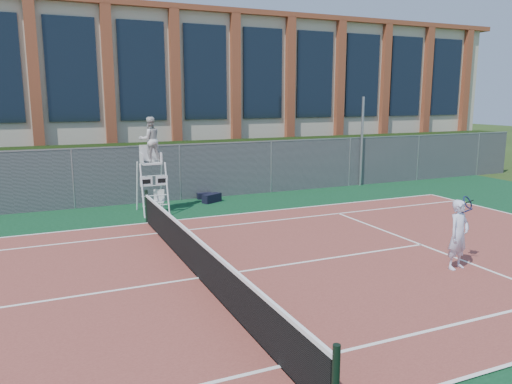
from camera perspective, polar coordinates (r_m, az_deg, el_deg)
name	(u,v)px	position (r m, az deg, el deg)	size (l,w,h in m)	color
ground	(199,279)	(11.49, -6.53, -9.87)	(120.00, 120.00, 0.00)	#233814
apron	(187,266)	(12.39, -7.93, -8.32)	(36.00, 20.00, 0.01)	#0B341A
tennis_court	(199,278)	(11.48, -6.53, -9.77)	(23.77, 10.97, 0.02)	brown
tennis_net	(199,256)	(11.31, -6.59, -7.32)	(0.10, 11.30, 1.10)	black
fence	(129,176)	(19.57, -14.34, 1.79)	(40.00, 0.06, 2.20)	#595E60
hedge	(124,172)	(20.74, -14.90, 2.25)	(40.00, 1.40, 2.20)	black
building	(96,95)	(28.42, -17.80, 10.47)	(45.00, 10.60, 8.22)	#BEB59E
steel_pole	(362,142)	(23.51, 11.99, 5.65)	(0.12, 0.12, 4.08)	#9EA0A5
umpire_chair	(150,142)	(17.78, -12.03, 5.57)	(0.96, 1.47, 3.42)	white
plastic_chair	(159,199)	(18.03, -11.04, -0.82)	(0.48, 0.48, 0.81)	silver
sports_bag_near	(212,198)	(19.50, -5.08, -0.70)	(0.79, 0.32, 0.34)	black
sports_bag_far	(205,196)	(20.23, -5.89, -0.44)	(0.60, 0.26, 0.24)	black
tennis_player	(459,234)	(12.70, 22.15, -4.51)	(0.96, 0.68, 1.68)	silver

